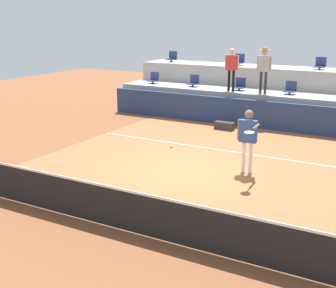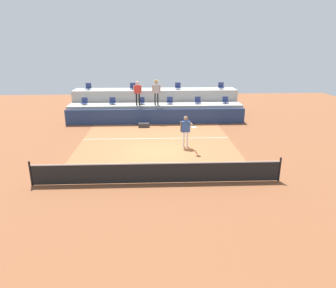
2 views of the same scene
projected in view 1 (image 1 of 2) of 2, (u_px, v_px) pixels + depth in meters
name	position (u px, v px, depth m)	size (l,w,h in m)	color
ground_plane	(183.00, 170.00, 12.98)	(40.00, 40.00, 0.00)	brown
court_inner_paint	(198.00, 161.00, 13.82)	(9.00, 10.00, 0.01)	#A36038
court_service_line	(216.00, 149.00, 15.00)	(9.00, 0.06, 0.00)	silver
tennis_net	(95.00, 202.00, 9.49)	(10.48, 0.08, 1.07)	black
sponsor_backboard	(253.00, 114.00, 17.88)	(13.00, 0.16, 1.10)	navy
seating_tier_lower	(263.00, 107.00, 18.95)	(13.00, 1.80, 1.25)	#ADAAA3
seating_tier_upper	(276.00, 91.00, 20.35)	(13.00, 1.80, 2.10)	#ADAAA3
stadium_chair_lower_far_left	(154.00, 79.00, 21.17)	(0.44, 0.40, 0.52)	#2D2D33
stadium_chair_lower_left	(194.00, 82.00, 20.19)	(0.44, 0.40, 0.52)	#2D2D33
stadium_chair_lower_mid_left	(240.00, 85.00, 19.16)	(0.44, 0.40, 0.52)	#2D2D33
stadium_chair_lower_mid_right	(290.00, 89.00, 18.16)	(0.44, 0.40, 0.52)	#2D2D33
stadium_chair_upper_far_left	(172.00, 57.00, 22.46)	(0.44, 0.40, 0.52)	#2D2D33
stadium_chair_upper_left	(239.00, 61.00, 20.80)	(0.44, 0.40, 0.52)	#2D2D33
stadium_chair_upper_right	(320.00, 64.00, 19.10)	(0.44, 0.40, 0.52)	#2D2D33
tennis_player	(248.00, 135.00, 12.47)	(0.79, 1.21, 1.79)	white
spectator_in_grey	(232.00, 65.00, 18.73)	(0.61, 0.23, 1.75)	black
spectator_with_hat	(264.00, 65.00, 18.06)	(0.62, 0.44, 1.84)	#2D2D33
tennis_ball	(171.00, 147.00, 9.50)	(0.07, 0.07, 0.07)	#CCE033
equipment_bag	(224.00, 126.00, 17.66)	(0.76, 0.28, 0.30)	#333338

